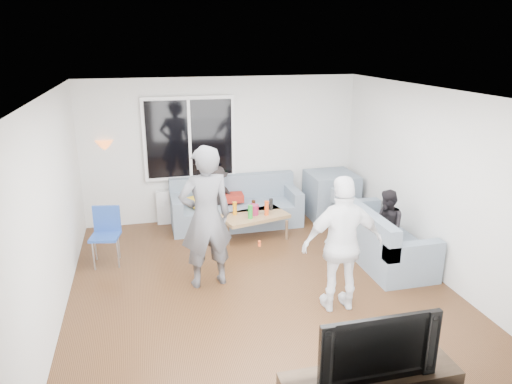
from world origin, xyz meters
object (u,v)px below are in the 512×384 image
object	(u,v)px
floor_lamp	(108,184)
side_chair	(105,237)
sofa_right_section	(381,231)
sofa_back_section	(236,203)
television	(374,343)
coffee_table	(254,225)
spectator_back	(217,197)
player_left	(206,217)
player_right	(343,245)
spectator_right	(387,227)

from	to	relation	value
floor_lamp	side_chair	bearing A→B (deg)	-90.00
sofa_right_section	side_chair	xyz separation A→B (m)	(-4.07, 0.75, 0.01)
sofa_back_section	television	bearing A→B (deg)	-87.22
coffee_table	side_chair	world-z (taller)	side_chair
spectator_back	player_left	bearing A→B (deg)	-106.65
sofa_back_section	player_right	distance (m)	3.15
sofa_back_section	spectator_back	distance (m)	0.36
side_chair	spectator_back	xyz separation A→B (m)	(1.85, 1.11, 0.12)
player_left	player_right	xyz separation A→B (m)	(1.51, -0.99, -0.12)
television	sofa_right_section	bearing A→B (deg)	60.71
player_left	spectator_right	xyz separation A→B (m)	(2.69, 0.06, -0.41)
sofa_back_section	player_left	world-z (taller)	player_left
floor_lamp	television	bearing A→B (deg)	-65.44
floor_lamp	coffee_table	bearing A→B (deg)	-25.33
sofa_right_section	player_left	size ratio (longest dim) A/B	1.03
spectator_back	television	xyz separation A→B (m)	(0.57, -4.80, 0.19)
coffee_table	floor_lamp	distance (m)	2.70
sofa_back_section	television	size ratio (longest dim) A/B	2.14
floor_lamp	player_left	world-z (taller)	player_left
floor_lamp	player_left	xyz separation A→B (m)	(1.38, -2.58, 0.19)
coffee_table	spectator_back	size ratio (longest dim) A/B	0.99
sofa_right_section	coffee_table	bearing A→B (deg)	53.77
player_left	spectator_back	size ratio (longest dim) A/B	1.76
coffee_table	spectator_right	distance (m)	2.22
player_left	spectator_back	bearing A→B (deg)	-110.90
player_right	spectator_back	bearing A→B (deg)	-68.22
sofa_right_section	television	xyz separation A→B (m)	(-1.65, -2.94, 0.32)
sofa_right_section	floor_lamp	bearing A→B (deg)	59.84
coffee_table	television	world-z (taller)	television
player_right	television	bearing A→B (deg)	78.09
floor_lamp	player_right	bearing A→B (deg)	-51.04
side_chair	spectator_back	bearing A→B (deg)	42.01
spectator_right	television	world-z (taller)	spectator_right
floor_lamp	player_right	size ratio (longest dim) A/B	0.91
player_left	spectator_back	distance (m)	2.17
sofa_right_section	floor_lamp	distance (m)	4.72
coffee_table	sofa_right_section	bearing A→B (deg)	-36.23
sofa_right_section	player_right	bearing A→B (deg)	135.62
player_left	player_right	world-z (taller)	player_left
player_left	television	distance (m)	2.93
sofa_back_section	player_right	bearing A→B (deg)	-77.09
side_chair	floor_lamp	size ratio (longest dim) A/B	0.55
sofa_back_section	player_left	xyz separation A→B (m)	(-0.82, -2.05, 0.55)
sofa_back_section	floor_lamp	bearing A→B (deg)	166.38
player_right	spectator_right	size ratio (longest dim) A/B	1.53
sofa_right_section	side_chair	bearing A→B (deg)	79.56
sofa_right_section	spectator_right	bearing A→B (deg)	-180.00
coffee_table	side_chair	bearing A→B (deg)	-168.43
player_right	spectator_right	distance (m)	1.61
floor_lamp	player_left	distance (m)	2.93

